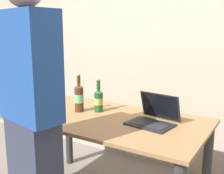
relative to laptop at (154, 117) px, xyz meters
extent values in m
cube|color=olive|center=(-0.37, -0.06, -0.06)|extent=(1.55, 0.84, 0.03)
cylinder|color=#2D2D30|center=(-1.08, -0.42, -0.43)|extent=(0.07, 0.07, 0.71)
cylinder|color=#2D2D30|center=(-1.08, 0.30, -0.43)|extent=(0.07, 0.07, 0.71)
cylinder|color=#2D2D30|center=(0.34, 0.30, -0.43)|extent=(0.07, 0.07, 0.71)
cube|color=black|center=(-0.01, -0.05, -0.04)|extent=(0.35, 0.27, 0.01)
cube|color=#232326|center=(-0.01, -0.07, -0.03)|extent=(0.29, 0.17, 0.00)
cube|color=black|center=(0.01, 0.09, 0.06)|extent=(0.33, 0.11, 0.20)
cube|color=black|center=(0.01, 0.08, 0.06)|extent=(0.30, 0.10, 0.19)
cylinder|color=#1E5123|center=(-0.52, 0.04, 0.03)|extent=(0.07, 0.07, 0.16)
cone|color=#1E5123|center=(-0.52, 0.04, 0.13)|extent=(0.07, 0.07, 0.03)
cylinder|color=#1E5123|center=(-0.52, 0.04, 0.18)|extent=(0.03, 0.03, 0.08)
cylinder|color=#BFB74C|center=(-0.52, 0.04, 0.23)|extent=(0.04, 0.04, 0.01)
cylinder|color=#9BA84F|center=(-0.52, 0.04, 0.04)|extent=(0.08, 0.08, 0.06)
cylinder|color=#472B14|center=(-0.66, -0.04, 0.05)|extent=(0.08, 0.08, 0.21)
cone|color=#472B14|center=(-0.66, -0.04, 0.17)|extent=(0.08, 0.08, 0.03)
cylinder|color=#472B14|center=(-0.66, -0.04, 0.22)|extent=(0.03, 0.03, 0.08)
cylinder|color=#BFB74C|center=(-0.66, -0.04, 0.27)|extent=(0.03, 0.03, 0.01)
cylinder|color=#68B27D|center=(-0.66, -0.04, 0.06)|extent=(0.08, 0.08, 0.07)
cube|color=#1E4793|center=(-0.46, -0.74, 0.42)|extent=(0.43, 0.27, 0.63)
cube|color=tan|center=(-0.37, 0.83, 0.52)|extent=(6.00, 0.10, 2.60)
camera|label=1|loc=(0.75, -1.81, 0.62)|focal=44.00mm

